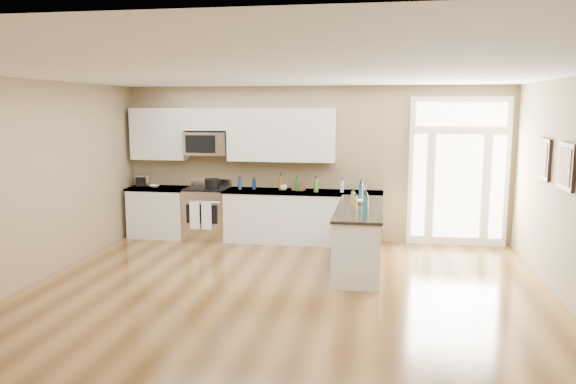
# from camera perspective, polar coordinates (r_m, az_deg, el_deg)

# --- Properties ---
(ground) EXTENTS (8.00, 8.00, 0.00)m
(ground) POSITION_cam_1_polar(r_m,az_deg,el_deg) (6.70, -1.77, -12.59)
(ground) COLOR #553617
(room_shell) EXTENTS (8.00, 8.00, 8.00)m
(room_shell) POSITION_cam_1_polar(r_m,az_deg,el_deg) (6.29, -1.85, 2.09)
(room_shell) COLOR #8B7958
(room_shell) RESTS_ON ground
(back_cabinet_left) EXTENTS (1.10, 0.66, 0.94)m
(back_cabinet_left) POSITION_cam_1_polar(r_m,az_deg,el_deg) (10.82, -12.91, -2.15)
(back_cabinet_left) COLOR silver
(back_cabinet_left) RESTS_ON ground
(back_cabinet_right) EXTENTS (2.85, 0.66, 0.94)m
(back_cabinet_right) POSITION_cam_1_polar(r_m,az_deg,el_deg) (10.11, 1.48, -2.70)
(back_cabinet_right) COLOR silver
(back_cabinet_right) RESTS_ON ground
(peninsula_cabinet) EXTENTS (0.69, 2.32, 0.94)m
(peninsula_cabinet) POSITION_cam_1_polar(r_m,az_deg,el_deg) (8.60, 7.26, -4.81)
(peninsula_cabinet) COLOR silver
(peninsula_cabinet) RESTS_ON ground
(upper_cabinet_left) EXTENTS (1.04, 0.33, 0.95)m
(upper_cabinet_left) POSITION_cam_1_polar(r_m,az_deg,el_deg) (10.79, -12.94, 5.77)
(upper_cabinet_left) COLOR silver
(upper_cabinet_left) RESTS_ON room_shell
(upper_cabinet_right) EXTENTS (1.94, 0.33, 0.95)m
(upper_cabinet_right) POSITION_cam_1_polar(r_m,az_deg,el_deg) (10.13, -0.71, 5.82)
(upper_cabinet_right) COLOR silver
(upper_cabinet_right) RESTS_ON room_shell
(upper_cabinet_short) EXTENTS (0.82, 0.33, 0.40)m
(upper_cabinet_short) POSITION_cam_1_polar(r_m,az_deg,el_deg) (10.46, -8.23, 7.33)
(upper_cabinet_short) COLOR silver
(upper_cabinet_short) RESTS_ON room_shell
(microwave) EXTENTS (0.78, 0.41, 0.42)m
(microwave) POSITION_cam_1_polar(r_m,az_deg,el_deg) (10.44, -8.25, 4.91)
(microwave) COLOR silver
(microwave) RESTS_ON room_shell
(entry_door) EXTENTS (1.70, 0.10, 2.60)m
(entry_door) POSITION_cam_1_polar(r_m,az_deg,el_deg) (10.22, 16.91, 1.97)
(entry_door) COLOR white
(entry_door) RESTS_ON ground
(wall_art_near) EXTENTS (0.05, 0.58, 0.58)m
(wall_art_near) POSITION_cam_1_polar(r_m,az_deg,el_deg) (8.64, 24.52, 3.05)
(wall_art_near) COLOR black
(wall_art_near) RESTS_ON room_shell
(wall_art_far) EXTENTS (0.05, 0.58, 0.58)m
(wall_art_far) POSITION_cam_1_polar(r_m,az_deg,el_deg) (7.69, 26.41, 2.32)
(wall_art_far) COLOR black
(wall_art_far) RESTS_ON room_shell
(kitchen_range) EXTENTS (0.78, 0.69, 1.08)m
(kitchen_range) POSITION_cam_1_polar(r_m,az_deg,el_deg) (10.49, -8.20, -2.13)
(kitchen_range) COLOR silver
(kitchen_range) RESTS_ON ground
(stockpot) EXTENTS (0.34, 0.34, 0.20)m
(stockpot) POSITION_cam_1_polar(r_m,az_deg,el_deg) (10.28, -7.72, 0.89)
(stockpot) COLOR black
(stockpot) RESTS_ON kitchen_range
(toaster_oven) EXTENTS (0.29, 0.25, 0.21)m
(toaster_oven) POSITION_cam_1_polar(r_m,az_deg,el_deg) (10.98, -14.51, 1.14)
(toaster_oven) COLOR silver
(toaster_oven) RESTS_ON back_cabinet_left
(cardboard_box) EXTENTS (0.24, 0.20, 0.17)m
(cardboard_box) POSITION_cam_1_polar(r_m,az_deg,el_deg) (10.09, 1.09, 0.68)
(cardboard_box) COLOR brown
(cardboard_box) RESTS_ON back_cabinet_right
(bowl_left) EXTENTS (0.23, 0.23, 0.04)m
(bowl_left) POSITION_cam_1_polar(r_m,az_deg,el_deg) (10.75, -13.44, 0.58)
(bowl_left) COLOR white
(bowl_left) RESTS_ON back_cabinet_left
(bowl_peninsula) EXTENTS (0.23, 0.23, 0.06)m
(bowl_peninsula) POSITION_cam_1_polar(r_m,az_deg,el_deg) (8.77, 7.54, -0.98)
(bowl_peninsula) COLOR white
(bowl_peninsula) RESTS_ON peninsula_cabinet
(cup_counter) EXTENTS (0.16, 0.16, 0.10)m
(cup_counter) POSITION_cam_1_polar(r_m,az_deg,el_deg) (10.07, -0.44, 0.45)
(cup_counter) COLOR white
(cup_counter) RESTS_ON back_cabinet_right
(counter_bottles) EXTENTS (2.40, 2.39, 0.31)m
(counter_bottles) POSITION_cam_1_polar(r_m,az_deg,el_deg) (9.24, 3.72, 0.14)
(counter_bottles) COLOR #19591E
(counter_bottles) RESTS_ON back_cabinet_right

